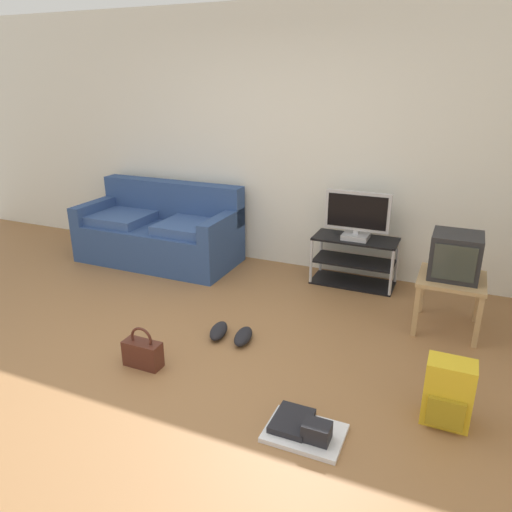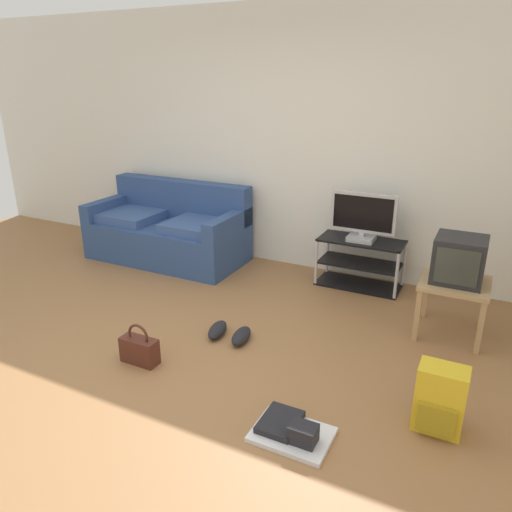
# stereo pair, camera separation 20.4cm
# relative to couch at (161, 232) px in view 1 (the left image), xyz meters

# --- Properties ---
(ground_plane) EXTENTS (9.00, 9.80, 0.02)m
(ground_plane) POSITION_rel_couch_xyz_m (1.32, -1.95, -0.33)
(ground_plane) COLOR olive
(wall_back) EXTENTS (9.00, 0.10, 2.70)m
(wall_back) POSITION_rel_couch_xyz_m (1.32, 0.50, 1.03)
(wall_back) COLOR silver
(wall_back) RESTS_ON ground_plane
(couch) EXTENTS (1.77, 0.85, 0.86)m
(couch) POSITION_rel_couch_xyz_m (0.00, 0.00, 0.00)
(couch) COLOR navy
(couch) RESTS_ON ground_plane
(tv_stand) EXTENTS (0.83, 0.38, 0.49)m
(tv_stand) POSITION_rel_couch_xyz_m (2.18, 0.19, -0.08)
(tv_stand) COLOR black
(tv_stand) RESTS_ON ground_plane
(flat_tv) EXTENTS (0.63, 0.22, 0.47)m
(flat_tv) POSITION_rel_couch_xyz_m (2.18, 0.17, 0.40)
(flat_tv) COLOR #B2B2B7
(flat_tv) RESTS_ON tv_stand
(side_table) EXTENTS (0.52, 0.52, 0.47)m
(side_table) POSITION_rel_couch_xyz_m (3.11, -0.43, 0.07)
(side_table) COLOR tan
(side_table) RESTS_ON ground_plane
(crt_tv) EXTENTS (0.38, 0.37, 0.36)m
(crt_tv) POSITION_rel_couch_xyz_m (3.11, -0.42, 0.32)
(crt_tv) COLOR #232326
(crt_tv) RESTS_ON side_table
(backpack) EXTENTS (0.28, 0.26, 0.42)m
(backpack) POSITION_rel_couch_xyz_m (3.19, -1.69, -0.12)
(backpack) COLOR gold
(backpack) RESTS_ON ground_plane
(handbag) EXTENTS (0.29, 0.12, 0.32)m
(handbag) POSITION_rel_couch_xyz_m (1.12, -1.92, -0.22)
(handbag) COLOR #4C2319
(handbag) RESTS_ON ground_plane
(sneakers_pair) EXTENTS (0.40, 0.31, 0.09)m
(sneakers_pair) POSITION_rel_couch_xyz_m (1.54, -1.31, -0.28)
(sneakers_pair) COLOR black
(sneakers_pair) RESTS_ON ground_plane
(floor_tray) EXTENTS (0.46, 0.34, 0.14)m
(floor_tray) POSITION_rel_couch_xyz_m (2.43, -2.15, -0.28)
(floor_tray) COLOR silver
(floor_tray) RESTS_ON ground_plane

